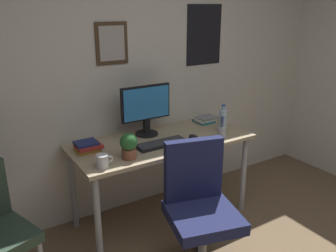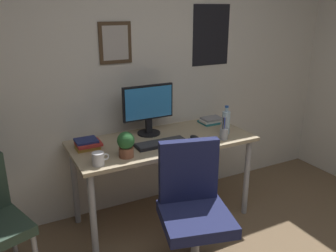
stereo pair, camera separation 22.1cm
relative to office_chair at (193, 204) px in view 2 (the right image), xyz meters
The scene contains 12 objects.
wall_back 1.34m from the office_chair, 85.32° to the left, with size 4.40×0.10×2.60m.
desk 0.69m from the office_chair, 81.27° to the left, with size 1.52×0.68×0.75m.
office_chair is the anchor object (origin of this frame).
monitor 0.97m from the office_chair, 86.11° to the left, with size 0.46×0.20×0.43m.
keyboard 0.62m from the office_chair, 86.01° to the left, with size 0.43×0.15×0.03m.
computer_mouse 0.68m from the office_chair, 57.87° to the left, with size 0.06×0.11×0.04m.
water_bottle 0.92m from the office_chair, 39.72° to the left, with size 0.07×0.07×0.25m.
coffee_mug_near 0.73m from the office_chair, 140.36° to the left, with size 0.12×0.09×0.09m.
potted_plant 0.65m from the office_chair, 121.99° to the left, with size 0.13×0.13×0.20m.
pen_cup 0.77m from the office_chair, 38.12° to the left, with size 0.07×0.07×0.20m.
book_stack_left 1.13m from the office_chair, 50.39° to the left, with size 0.20×0.17×0.06m.
book_stack_right 0.95m from the office_chair, 123.83° to the left, with size 0.19×0.17×0.07m.
Camera 2 is at (-1.21, -0.74, 1.81)m, focal length 37.55 mm.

